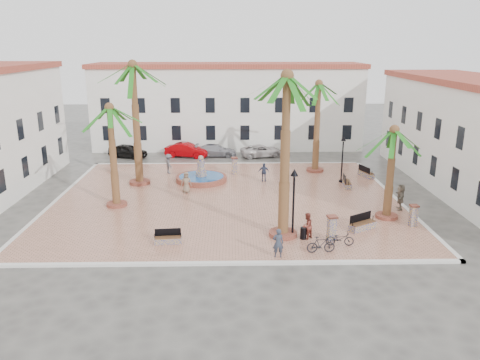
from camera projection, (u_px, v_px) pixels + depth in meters
The scene contains 36 objects.
ground at pixel (227, 200), 36.01m from camera, with size 120.00×120.00×0.00m, color #56544F.
plaza at pixel (227, 199), 35.99m from camera, with size 26.00×22.00×0.15m, color tan.
kerb_n at pixel (228, 164), 46.55m from camera, with size 26.30×0.30×0.16m, color silver.
kerb_s at pixel (226, 263), 25.43m from camera, with size 26.30×0.30×0.16m, color silver.
kerb_e at pixel (394, 198), 36.25m from camera, with size 0.30×22.30×0.16m, color silver.
kerb_w at pixel (57, 200), 35.73m from camera, with size 0.30×22.30×0.16m, color silver.
building_north at pixel (228, 105), 53.87m from camera, with size 30.40×7.40×9.50m.
building_east at pixel (479, 136), 37.06m from camera, with size 7.40×26.40×9.00m.
fountain at pixel (201, 177), 40.44m from camera, with size 4.38×4.38×2.27m.
palm_nw at pixel (133, 77), 37.26m from camera, with size 5.67×5.67×10.24m.
palm_sw at pixel (110, 119), 32.54m from camera, with size 4.85×4.85×7.53m.
palm_s at pixel (287, 94), 26.53m from camera, with size 5.66×5.66×10.08m.
palm_e at pixel (393, 141), 30.50m from camera, with size 4.84×4.84×6.39m.
palm_ne at pixel (319, 93), 41.60m from camera, with size 5.14×5.14×8.40m.
bench_s at pixel (168, 239), 27.78m from camera, with size 1.67×0.64×0.86m.
bench_se at pixel (362, 225), 29.84m from camera, with size 1.97×1.52×1.03m.
bench_e at pixel (347, 184), 38.77m from camera, with size 0.74×1.86×0.96m.
bench_ne at pixel (366, 174), 41.74m from camera, with size 1.10×1.94×0.98m.
lamppost_s at pixel (294, 191), 27.99m from camera, with size 0.47×0.47×4.32m.
lamppost_e at pixel (343, 151), 39.41m from camera, with size 0.43×0.43×4.00m.
bollard_se at pixel (332, 228), 28.07m from camera, with size 0.65×0.65×1.56m.
bollard_n at pixel (235, 165), 42.52m from camera, with size 0.62×0.62×1.53m.
bollard_e at pixel (413, 215), 30.28m from camera, with size 0.56×0.56×1.44m.
litter_bin at pixel (303, 233), 28.36m from camera, with size 0.38×0.38×0.74m, color black.
cyclist_a at pixel (278, 243), 25.81m from camera, with size 0.62×0.40×1.69m, color #2F3646.
bicycle_a at pixel (340, 239), 27.43m from camera, with size 0.57×1.64×0.86m, color black.
cyclist_b at pixel (307, 226), 28.30m from camera, with size 0.80×0.62×1.64m, color maroon.
bicycle_b at pixel (321, 245), 26.46m from camera, with size 0.46×1.62×0.97m, color black.
pedestrian_fountain_a at pixel (186, 182), 37.06m from camera, with size 0.83×0.54×1.71m, color #7D6753.
pedestrian_fountain_b at pixel (264, 172), 40.26m from camera, with size 0.94×0.39×1.60m, color #36415E.
pedestrian_north at pixel (169, 164), 42.65m from camera, with size 1.17×0.67×1.81m, color #4F4F54.
pedestrian_east at pixel (401, 197), 33.30m from camera, with size 1.73×0.55×1.87m, color #706555.
car_black at pixel (128, 151), 49.29m from camera, with size 1.67×4.16×1.42m, color black.
car_red at pixel (187, 150), 49.50m from camera, with size 1.58×4.53×1.49m, color #9A0106.
car_silver at pixel (216, 150), 49.85m from camera, with size 1.79×4.40×1.28m, color #9B9BA3.
car_white at pixel (262, 151), 49.66m from camera, with size 2.09×4.54×1.26m, color beige.
Camera 1 is at (0.30, -34.15, 11.57)m, focal length 35.00 mm.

